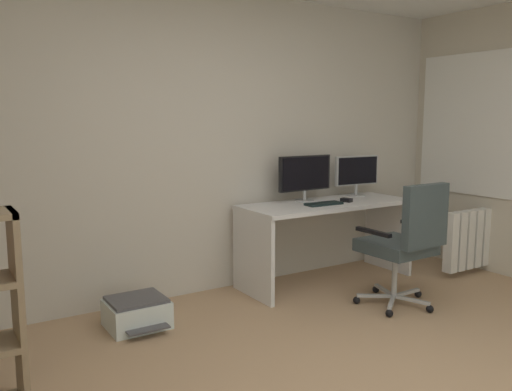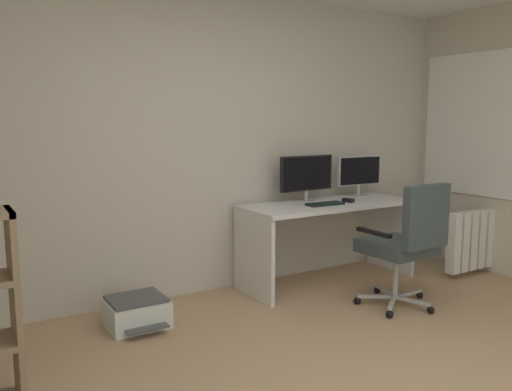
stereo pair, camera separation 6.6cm
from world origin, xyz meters
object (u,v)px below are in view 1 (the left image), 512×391
object	(u,v)px
desk	(327,222)
keyboard	(324,204)
monitor_secondary	(357,172)
office_chair	(406,239)
monitor_main	(305,175)
computer_mouse	(346,200)
printer	(137,313)
radiator	(479,237)

from	to	relation	value
desk	keyboard	bearing A→B (deg)	-140.98
monitor_secondary	office_chair	xyz separation A→B (m)	(-0.42, -1.02, -0.42)
monitor_main	monitor_secondary	size ratio (longest dim) A/B	1.13
computer_mouse	office_chair	distance (m)	0.82
monitor_secondary	computer_mouse	distance (m)	0.47
desk	monitor_secondary	distance (m)	0.67
monitor_main	monitor_secondary	xyz separation A→B (m)	(0.64, 0.00, -0.01)
monitor_main	printer	distance (m)	1.95
monitor_main	office_chair	distance (m)	1.13
keyboard	computer_mouse	bearing A→B (deg)	6.79
desk	keyboard	distance (m)	0.25
desk	monitor_main	size ratio (longest dim) A/B	2.86
keyboard	monitor_main	bearing A→B (deg)	96.60
monitor_main	office_chair	size ratio (longest dim) A/B	0.56
monitor_main	desk	bearing A→B (deg)	-48.79
printer	keyboard	bearing A→B (deg)	0.07
computer_mouse	radiator	size ratio (longest dim) A/B	0.11
printer	radiator	world-z (taller)	radiator
office_chair	printer	world-z (taller)	office_chair
desk	monitor_secondary	xyz separation A→B (m)	(0.50, 0.16, 0.42)
printer	radiator	bearing A→B (deg)	-7.72
desk	printer	distance (m)	1.91
radiator	desk	bearing A→B (deg)	159.56
monitor_main	computer_mouse	distance (m)	0.44
keyboard	desk	bearing A→B (deg)	41.91
monitor_secondary	radiator	bearing A→B (deg)	-35.87
monitor_main	office_chair	bearing A→B (deg)	-78.15
desk	office_chair	distance (m)	0.87
desk	computer_mouse	bearing A→B (deg)	-25.71
radiator	printer	bearing A→B (deg)	172.28
monitor_main	printer	xyz separation A→B (m)	(-1.72, -0.26, -0.89)
monitor_main	office_chair	xyz separation A→B (m)	(0.21, -1.02, -0.43)
monitor_main	monitor_secondary	distance (m)	0.64
desk	monitor_main	bearing A→B (deg)	131.21
monitor_secondary	office_chair	distance (m)	1.18
monitor_main	radiator	size ratio (longest dim) A/B	0.60
office_chair	radiator	size ratio (longest dim) A/B	1.07
radiator	monitor_secondary	bearing A→B (deg)	144.13
monitor_secondary	keyboard	xyz separation A→B (m)	(-0.62, -0.25, -0.22)
desk	radiator	world-z (taller)	desk
office_chair	desk	bearing A→B (deg)	95.12
monitor_secondary	radiator	xyz separation A→B (m)	(0.98, -0.71, -0.64)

